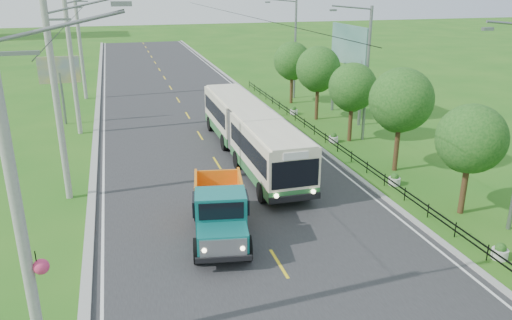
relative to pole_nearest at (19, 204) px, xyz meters
name	(u,v)px	position (x,y,z in m)	size (l,w,h in m)	color
ground	(279,264)	(8.24, 3.00, -4.94)	(240.00, 240.00, 0.00)	#216116
road	(196,128)	(8.24, 23.00, -4.93)	(14.00, 120.00, 0.02)	#28282B
curb_left	(96,135)	(1.04, 23.00, -4.86)	(0.40, 120.00, 0.15)	#9E9E99
curb_right	(285,121)	(15.39, 23.00, -4.89)	(0.30, 120.00, 0.10)	#9E9E99
edge_line_left	(104,135)	(1.59, 23.00, -4.91)	(0.12, 120.00, 0.00)	silver
edge_line_right	(279,122)	(14.89, 23.00, -4.91)	(0.12, 120.00, 0.00)	silver
centre_dash	(279,263)	(8.24, 3.00, -4.91)	(0.12, 2.20, 0.00)	yellow
railing_right	(325,139)	(16.24, 17.00, -4.64)	(0.04, 40.00, 0.60)	black
pole_nearest	(19,204)	(0.00, 0.00, 0.00)	(3.51, 0.44, 10.00)	gray
pole_near	(57,100)	(-0.02, 12.00, 0.16)	(3.51, 0.32, 10.00)	gray
pole_mid	(72,63)	(-0.02, 24.00, 0.16)	(3.51, 0.32, 10.00)	gray
pole_far	(80,44)	(-0.02, 36.00, 0.16)	(3.51, 0.32, 10.00)	gray
tree_second	(470,142)	(18.10, 5.14, -1.42)	(3.18, 3.26, 5.30)	#382314
tree_third	(400,103)	(18.10, 11.14, -0.95)	(3.60, 3.62, 6.00)	#382314
tree_fourth	(352,89)	(18.10, 17.14, -1.35)	(3.24, 3.31, 5.40)	#382314
tree_fifth	(318,71)	(18.10, 23.14, -1.08)	(3.48, 3.52, 5.80)	#382314
tree_back	(292,62)	(18.10, 29.14, -1.28)	(3.30, 3.36, 5.50)	#382314
streetlight_mid	(365,70)	(18.88, 17.00, -0.03)	(3.02, 0.20, 9.07)	slate
streetlight_far	(294,46)	(18.88, 31.00, -0.03)	(3.02, 0.20, 9.07)	slate
planter_front	(500,252)	(16.84, 1.00, -4.65)	(0.64, 0.64, 0.67)	silver
planter_near	(394,180)	(16.84, 9.00, -4.65)	(0.64, 0.64, 0.67)	silver
planter_mid	(333,138)	(16.84, 17.00, -4.65)	(0.64, 0.64, 0.67)	silver
planter_far	(294,111)	(16.84, 25.00, -4.65)	(0.64, 0.64, 0.67)	silver
billboard_left	(60,74)	(-1.26, 27.00, -1.07)	(3.00, 0.20, 5.20)	slate
billboard_right	(349,51)	(20.54, 23.00, 0.41)	(0.24, 6.00, 7.30)	slate
bus	(250,130)	(10.41, 15.30, -3.07)	(2.72, 16.11, 3.11)	#2B6D35
dump_truck	(220,208)	(6.51, 5.78, -3.57)	(3.08, 6.03, 2.42)	#116B68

